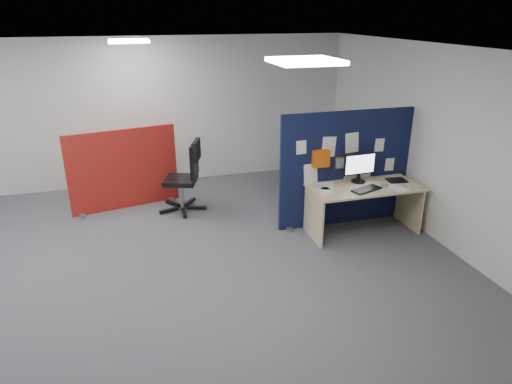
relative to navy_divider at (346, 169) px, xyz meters
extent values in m
plane|color=#4C4E53|center=(-3.47, -0.83, -0.88)|extent=(9.00, 9.00, 0.00)
cube|color=white|center=(-3.47, -0.83, 1.82)|extent=(9.00, 7.00, 0.02)
cube|color=silver|center=(-3.47, 2.67, 0.47)|extent=(9.00, 0.02, 2.70)
cube|color=silver|center=(1.03, -0.83, 0.47)|extent=(0.02, 7.00, 2.70)
cube|color=white|center=(-1.47, -1.83, 1.79)|extent=(0.60, 0.60, 0.04)
cube|color=white|center=(-2.97, 1.67, 1.79)|extent=(0.60, 0.60, 0.04)
cube|color=#0D1233|center=(0.01, 0.00, 0.00)|extent=(2.14, 0.06, 1.76)
cube|color=#95959A|center=(-0.91, 0.00, -0.86)|extent=(0.08, 0.30, 0.04)
cube|color=#95959A|center=(0.93, 0.00, -0.86)|extent=(0.08, 0.30, 0.04)
cube|color=white|center=(-0.76, -0.03, 0.40)|extent=(0.15, 0.01, 0.20)
cube|color=white|center=(-0.33, -0.03, 0.38)|extent=(0.21, 0.01, 0.30)
cube|color=white|center=(0.04, -0.03, 0.41)|extent=(0.21, 0.01, 0.30)
cube|color=white|center=(0.50, -0.03, 0.34)|extent=(0.15, 0.01, 0.20)
cube|color=white|center=(-0.59, -0.03, -0.01)|extent=(0.21, 0.01, 0.30)
cube|color=white|center=(0.29, -0.03, -0.07)|extent=(0.21, 0.01, 0.30)
cube|color=white|center=(0.71, -0.03, 0.01)|extent=(0.15, 0.01, 0.20)
cube|color=white|center=(-0.17, -0.03, -0.36)|extent=(0.21, 0.01, 0.30)
cube|color=white|center=(0.06, -0.03, -0.04)|extent=(0.21, 0.01, 0.30)
cube|color=gold|center=(-0.09, -0.03, 0.12)|extent=(0.24, 0.01, 0.18)
cube|color=#D5570D|center=(-0.46, -0.08, 0.22)|extent=(0.25, 0.10, 0.25)
cube|color=beige|center=(0.11, -0.40, -0.17)|extent=(1.63, 0.72, 0.03)
cube|color=beige|center=(-0.67, -0.40, -0.53)|extent=(0.03, 0.67, 0.70)
cube|color=beige|center=(0.90, -0.40, -0.53)|extent=(0.03, 0.67, 0.70)
cube|color=beige|center=(0.11, -0.07, -0.33)|extent=(1.46, 0.02, 0.30)
cylinder|color=black|center=(0.11, -0.20, -0.14)|extent=(0.21, 0.21, 0.02)
cube|color=black|center=(0.11, -0.20, -0.08)|extent=(0.04, 0.03, 0.11)
cube|color=black|center=(0.11, -0.20, 0.13)|extent=(0.51, 0.06, 0.32)
cube|color=white|center=(0.11, -0.22, 0.13)|extent=(0.46, 0.03, 0.28)
cube|color=black|center=(0.06, -0.54, -0.14)|extent=(0.48, 0.32, 0.02)
cube|color=#95959A|center=(0.38, -0.48, -0.14)|extent=(0.11, 0.07, 0.03)
cube|color=black|center=(0.69, -0.31, -0.14)|extent=(0.30, 0.25, 0.01)
cube|color=maroon|center=(-3.25, 1.53, -0.21)|extent=(1.76, 0.42, 1.34)
cube|color=#95959A|center=(-3.99, 1.53, -0.86)|extent=(0.08, 0.30, 0.04)
cube|color=#95959A|center=(-2.51, 1.53, -0.86)|extent=(0.08, 0.30, 0.04)
cube|color=black|center=(-2.14, 1.08, -0.84)|extent=(0.33, 0.16, 0.04)
cube|color=black|center=(-2.23, 1.35, -0.84)|extent=(0.24, 0.29, 0.04)
cube|color=black|center=(-2.51, 1.36, -0.84)|extent=(0.23, 0.30, 0.04)
cube|color=black|center=(-2.60, 1.09, -0.84)|extent=(0.33, 0.15, 0.04)
cube|color=black|center=(-2.38, 0.92, -0.84)|extent=(0.06, 0.33, 0.04)
cylinder|color=#95959A|center=(-2.37, 1.16, -0.61)|extent=(0.07, 0.07, 0.46)
cube|color=black|center=(-2.37, 1.16, -0.36)|extent=(0.64, 0.64, 0.08)
cube|color=black|center=(-2.14, 1.08, -0.01)|extent=(0.20, 0.45, 0.55)
cube|color=black|center=(-2.10, 1.06, 0.15)|extent=(0.20, 0.41, 0.33)
cube|color=white|center=(-0.52, -0.42, -0.15)|extent=(0.24, 0.32, 0.00)
cube|color=white|center=(-0.41, -0.23, -0.15)|extent=(0.28, 0.34, 0.00)
cube|color=white|center=(0.53, -0.58, -0.15)|extent=(0.27, 0.34, 0.00)
camera|label=1|loc=(-3.10, -5.90, 2.22)|focal=32.00mm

